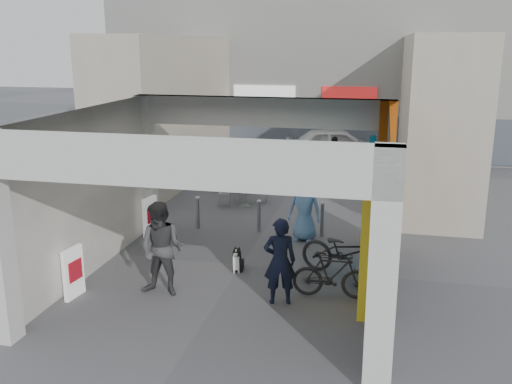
% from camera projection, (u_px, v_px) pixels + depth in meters
% --- Properties ---
extents(ground, '(90.00, 90.00, 0.00)m').
position_uv_depth(ground, '(241.00, 265.00, 12.61)').
color(ground, '#55555A').
rests_on(ground, ground).
extents(arcade_canopy, '(6.40, 6.45, 6.40)m').
position_uv_depth(arcade_canopy, '(257.00, 173.00, 11.13)').
color(arcade_canopy, silver).
rests_on(arcade_canopy, ground).
extents(far_building, '(18.00, 4.08, 8.00)m').
position_uv_depth(far_building, '(319.00, 61.00, 24.80)').
color(far_building, white).
rests_on(far_building, ground).
extents(plaza_bldg_left, '(2.00, 9.00, 5.00)m').
position_uv_depth(plaza_bldg_left, '(169.00, 109.00, 20.00)').
color(plaza_bldg_left, '#BDB19C').
rests_on(plaza_bldg_left, ground).
extents(plaza_bldg_right, '(2.00, 9.00, 5.00)m').
position_uv_depth(plaza_bldg_right, '(435.00, 116.00, 18.10)').
color(plaza_bldg_right, '#BDB19C').
rests_on(plaza_bldg_right, ground).
extents(bollard_left, '(0.09, 0.09, 0.84)m').
position_uv_depth(bollard_left, '(198.00, 213.00, 15.01)').
color(bollard_left, gray).
rests_on(bollard_left, ground).
extents(bollard_center, '(0.09, 0.09, 0.83)m').
position_uv_depth(bollard_center, '(259.00, 216.00, 14.73)').
color(bollard_center, gray).
rests_on(bollard_center, ground).
extents(bollard_right, '(0.09, 0.09, 0.87)m').
position_uv_depth(bollard_right, '(322.00, 220.00, 14.38)').
color(bollard_right, gray).
rests_on(bollard_right, ground).
extents(advert_board_near, '(0.16, 0.56, 1.00)m').
position_uv_depth(advert_board_near, '(74.00, 272.00, 10.91)').
color(advert_board_near, white).
rests_on(advert_board_near, ground).
extents(advert_board_far, '(0.19, 0.56, 1.00)m').
position_uv_depth(advert_board_far, '(150.00, 216.00, 14.44)').
color(advert_board_far, white).
rests_on(advert_board_far, ground).
extents(cafe_set, '(1.33, 1.07, 0.80)m').
position_uv_depth(cafe_set, '(242.00, 194.00, 17.36)').
color(cafe_set, '#A6A6AB').
rests_on(cafe_set, ground).
extents(produce_stand, '(1.31, 0.71, 0.86)m').
position_uv_depth(produce_stand, '(235.00, 180.00, 18.87)').
color(produce_stand, black).
rests_on(produce_stand, ground).
extents(crate_stack, '(0.53, 0.47, 0.56)m').
position_uv_depth(crate_stack, '(305.00, 174.00, 20.03)').
color(crate_stack, '#175119').
rests_on(crate_stack, ground).
extents(border_collie, '(0.21, 0.42, 0.58)m').
position_uv_depth(border_collie, '(238.00, 261.00, 12.21)').
color(border_collie, black).
rests_on(border_collie, ground).
extents(man_with_dog, '(0.69, 0.54, 1.67)m').
position_uv_depth(man_with_dog, '(280.00, 261.00, 10.58)').
color(man_with_dog, black).
rests_on(man_with_dog, ground).
extents(man_back_turned, '(0.94, 0.75, 1.86)m').
position_uv_depth(man_back_turned, '(162.00, 249.00, 10.93)').
color(man_back_turned, '#3E3E40').
rests_on(man_back_turned, ground).
extents(man_elderly, '(0.85, 0.60, 1.63)m').
position_uv_depth(man_elderly, '(305.00, 208.00, 14.02)').
color(man_elderly, '#5E87B8').
rests_on(man_elderly, ground).
extents(man_crates, '(1.02, 0.60, 1.62)m').
position_uv_depth(man_crates, '(334.00, 160.00, 19.87)').
color(man_crates, black).
rests_on(man_crates, ground).
extents(bicycle_front, '(2.16, 1.33, 1.07)m').
position_uv_depth(bicycle_front, '(347.00, 252.00, 11.86)').
color(bicycle_front, black).
rests_on(bicycle_front, ground).
extents(bicycle_rear, '(1.55, 0.50, 0.92)m').
position_uv_depth(bicycle_rear, '(332.00, 275.00, 10.91)').
color(bicycle_rear, black).
rests_on(bicycle_rear, ground).
extents(white_van, '(4.56, 2.62, 1.46)m').
position_uv_depth(white_van, '(338.00, 145.00, 23.03)').
color(white_van, white).
rests_on(white_van, ground).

